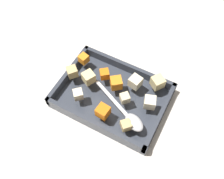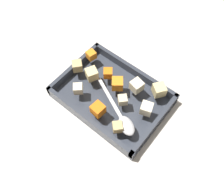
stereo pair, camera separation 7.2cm
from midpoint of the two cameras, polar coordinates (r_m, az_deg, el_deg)
The scene contains 15 objects.
ground_plane at distance 0.77m, azimuth 2.38°, elevation -2.94°, with size 4.00×4.00×0.00m, color beige.
baking_dish at distance 0.76m, azimuth 2.72°, elevation -1.89°, with size 0.32×0.23×0.05m.
carrot_chunk_heap_side at distance 0.68m, azimuth -0.24°, elevation -4.87°, with size 0.03×0.03×0.03m, color orange.
carrot_chunk_mid_right at distance 0.79m, azimuth -2.23°, elevation 7.80°, with size 0.03×0.03×0.03m, color orange.
carrot_chunk_under_handle at distance 0.72m, azimuth 4.31°, elevation 0.97°, with size 0.03×0.03×0.03m, color orange.
carrot_chunk_rim_edge at distance 0.75m, azimuth 1.82°, elevation 3.58°, with size 0.03×0.03×0.03m, color orange.
potato_chunk_far_right at distance 0.74m, azimuth -1.96°, elevation 3.41°, with size 0.03×0.03×0.03m, color #E0CC89.
potato_chunk_far_left at distance 0.72m, azimuth -5.04°, elevation -0.04°, with size 0.03×0.03×0.03m, color beige.
potato_chunk_corner_nw at distance 0.67m, azimuth 4.42°, elevation -8.91°, with size 0.03×0.03×0.03m, color tan.
potato_chunk_back_center at distance 0.70m, azimuth 5.43°, elevation -2.63°, with size 0.03×0.03×0.03m, color beige.
potato_chunk_near_spoon at distance 0.73m, azimuth 13.62°, elevation -0.31°, with size 0.03×0.03×0.03m, color #E0CC89.
potato_chunk_center at distance 0.77m, azimuth -5.37°, elevation 5.24°, with size 0.03×0.03×0.03m, color tan.
potato_chunk_mid_left at distance 0.73m, azimuth 8.54°, elevation 0.63°, with size 0.03×0.03×0.03m, color beige.
potato_chunk_near_right at distance 0.70m, azimuth 10.93°, elevation -4.59°, with size 0.03×0.03×0.03m, color beige.
serving_spoon at distance 0.68m, azimuth 5.88°, elevation -7.68°, with size 0.20×0.11×0.02m.
Camera 2 is at (0.23, -0.28, 0.67)m, focal length 39.53 mm.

